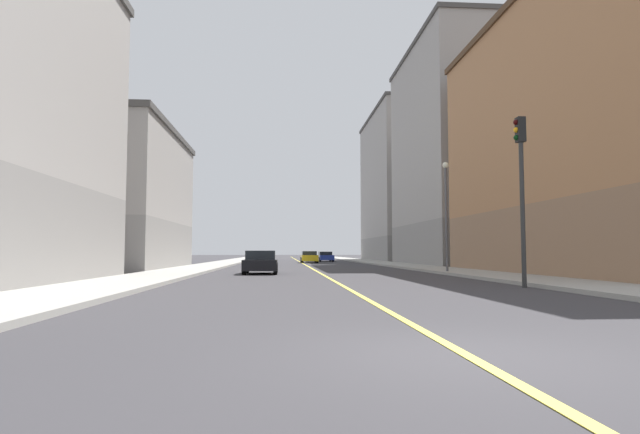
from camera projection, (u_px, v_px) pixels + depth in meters
name	position (u px, v px, depth m)	size (l,w,h in m)	color
ground_plane	(466.00, 355.00, 6.37)	(400.00, 400.00, 0.00)	#353437
sidewalk_left	(381.00, 263.00, 55.75)	(3.48, 168.00, 0.15)	#9E9B93
sidewalk_right	(223.00, 263.00, 54.52)	(3.48, 168.00, 0.15)	#9E9B93
lane_center_stripe	(303.00, 264.00, 55.13)	(0.16, 154.00, 0.01)	#E5D14C
building_left_near	(585.00, 137.00, 28.28)	(8.43, 21.94, 15.03)	#8F6B4F
building_left_mid	(453.00, 155.00, 50.12)	(8.43, 18.64, 21.12)	gray
building_left_far	(401.00, 187.00, 72.11)	(8.43, 20.94, 20.43)	gray
building_right_midblock	(117.00, 199.00, 37.72)	(8.43, 15.92, 10.18)	gray
traffic_light_left_near	(521.00, 177.00, 18.51)	(0.40, 0.32, 6.09)	#2D2D2D
street_lamp_left_near	(446.00, 204.00, 30.17)	(0.36, 0.36, 6.35)	#4C4C51
car_yellow	(309.00, 257.00, 59.24)	(1.92, 4.16, 1.32)	gold
car_black	(261.00, 262.00, 29.88)	(1.95, 3.99, 1.33)	black
car_blue	(325.00, 257.00, 66.60)	(2.00, 4.13, 1.28)	#23389E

